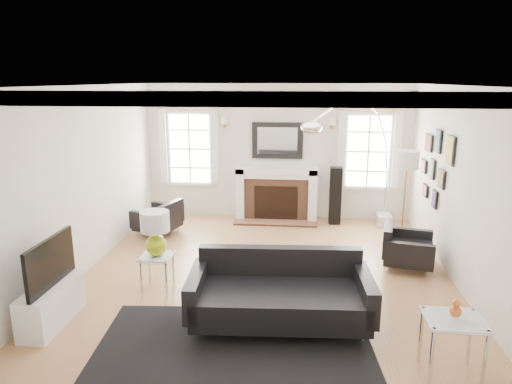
# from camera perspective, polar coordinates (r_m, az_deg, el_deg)

# --- Properties ---
(floor) EXTENTS (6.00, 6.00, 0.00)m
(floor) POSITION_cam_1_polar(r_m,az_deg,el_deg) (7.06, 1.20, -10.20)
(floor) COLOR #A77546
(floor) RESTS_ON ground
(back_wall) EXTENTS (5.50, 0.04, 2.80)m
(back_wall) POSITION_cam_1_polar(r_m,az_deg,el_deg) (9.55, 2.69, 4.99)
(back_wall) COLOR silver
(back_wall) RESTS_ON floor
(front_wall) EXTENTS (5.50, 0.04, 2.80)m
(front_wall) POSITION_cam_1_polar(r_m,az_deg,el_deg) (3.76, -2.40, -9.35)
(front_wall) COLOR silver
(front_wall) RESTS_ON floor
(left_wall) EXTENTS (0.04, 6.00, 2.80)m
(left_wall) POSITION_cam_1_polar(r_m,az_deg,el_deg) (7.35, -20.66, 1.37)
(left_wall) COLOR silver
(left_wall) RESTS_ON floor
(right_wall) EXTENTS (0.04, 6.00, 2.80)m
(right_wall) POSITION_cam_1_polar(r_m,az_deg,el_deg) (6.96, 24.45, 0.35)
(right_wall) COLOR silver
(right_wall) RESTS_ON floor
(ceiling) EXTENTS (5.50, 6.00, 0.02)m
(ceiling) POSITION_cam_1_polar(r_m,az_deg,el_deg) (6.44, 1.33, 13.18)
(ceiling) COLOR white
(ceiling) RESTS_ON back_wall
(crown_molding) EXTENTS (5.50, 6.00, 0.12)m
(crown_molding) POSITION_cam_1_polar(r_m,az_deg,el_deg) (6.44, 1.33, 12.65)
(crown_molding) COLOR white
(crown_molding) RESTS_ON back_wall
(fireplace) EXTENTS (1.70, 0.69, 1.11)m
(fireplace) POSITION_cam_1_polar(r_m,az_deg,el_deg) (9.52, 2.56, -0.32)
(fireplace) COLOR white
(fireplace) RESTS_ON floor
(mantel_mirror) EXTENTS (1.05, 0.07, 0.75)m
(mantel_mirror) POSITION_cam_1_polar(r_m,az_deg,el_deg) (9.47, 2.69, 6.44)
(mantel_mirror) COLOR black
(mantel_mirror) RESTS_ON back_wall
(window_left) EXTENTS (1.24, 0.15, 1.62)m
(window_left) POSITION_cam_1_polar(r_m,az_deg,el_deg) (9.76, -8.28, 5.40)
(window_left) COLOR white
(window_left) RESTS_ON back_wall
(window_right) EXTENTS (1.24, 0.15, 1.62)m
(window_right) POSITION_cam_1_polar(r_m,az_deg,el_deg) (9.57, 13.85, 4.97)
(window_right) COLOR white
(window_right) RESTS_ON back_wall
(gallery_wall) EXTENTS (0.04, 1.73, 1.29)m
(gallery_wall) POSITION_cam_1_polar(r_m,az_deg,el_deg) (8.14, 21.51, 3.41)
(gallery_wall) COLOR black
(gallery_wall) RESTS_ON right_wall
(tv_unit) EXTENTS (0.35, 1.00, 1.09)m
(tv_unit) POSITION_cam_1_polar(r_m,az_deg,el_deg) (6.12, -24.22, -12.07)
(tv_unit) COLOR white
(tv_unit) RESTS_ON floor
(area_rug) EXTENTS (3.24, 2.78, 0.01)m
(area_rug) POSITION_cam_1_polar(r_m,az_deg,el_deg) (5.03, -2.98, -20.99)
(area_rug) COLOR black
(area_rug) RESTS_ON floor
(sofa) EXTENTS (2.20, 1.10, 0.70)m
(sofa) POSITION_cam_1_polar(r_m,az_deg,el_deg) (5.61, 3.01, -12.61)
(sofa) COLOR black
(sofa) RESTS_ON floor
(armchair_left) EXTENTS (0.91, 0.97, 0.54)m
(armchair_left) POSITION_cam_1_polar(r_m,az_deg,el_deg) (8.87, -11.91, -3.30)
(armchair_left) COLOR black
(armchair_left) RESTS_ON floor
(armchair_right) EXTENTS (0.89, 0.96, 0.56)m
(armchair_right) POSITION_cam_1_polar(r_m,az_deg,el_deg) (7.54, 18.11, -6.75)
(armchair_right) COLOR black
(armchair_right) RESTS_ON floor
(coffee_table) EXTENTS (0.95, 0.95, 0.42)m
(coffee_table) POSITION_cam_1_polar(r_m,az_deg,el_deg) (6.39, 8.37, -9.22)
(coffee_table) COLOR silver
(coffee_table) RESTS_ON floor
(side_table_left) EXTENTS (0.44, 0.44, 0.48)m
(side_table_left) POSITION_cam_1_polar(r_m,az_deg,el_deg) (6.64, -12.26, -8.57)
(side_table_left) COLOR silver
(side_table_left) RESTS_ON floor
(nesting_table) EXTENTS (0.57, 0.48, 0.63)m
(nesting_table) POSITION_cam_1_polar(r_m,az_deg,el_deg) (5.04, 23.43, -15.54)
(nesting_table) COLOR silver
(nesting_table) RESTS_ON floor
(gourd_lamp) EXTENTS (0.40, 0.40, 0.64)m
(gourd_lamp) POSITION_cam_1_polar(r_m,az_deg,el_deg) (6.48, -12.47, -4.72)
(gourd_lamp) COLOR #AEC418
(gourd_lamp) RESTS_ON side_table_left
(orange_vase) EXTENTS (0.11, 0.11, 0.18)m
(orange_vase) POSITION_cam_1_polar(r_m,az_deg,el_deg) (4.94, 23.69, -13.27)
(orange_vase) COLOR #C85919
(orange_vase) RESTS_ON nesting_table
(arc_floor_lamp) EXTENTS (1.87, 1.73, 2.65)m
(arc_floor_lamp) POSITION_cam_1_polar(r_m,az_deg,el_deg) (8.58, 11.90, 3.89)
(arc_floor_lamp) COLOR silver
(arc_floor_lamp) RESTS_ON floor
(stick_floor_lamp) EXTENTS (0.36, 0.36, 1.77)m
(stick_floor_lamp) POSITION_cam_1_polar(r_m,az_deg,el_deg) (7.74, 18.37, 3.17)
(stick_floor_lamp) COLOR #C68344
(stick_floor_lamp) RESTS_ON floor
(speaker_tower) EXTENTS (0.24, 0.24, 1.17)m
(speaker_tower) POSITION_cam_1_polar(r_m,az_deg,el_deg) (9.38, 9.89, -0.45)
(speaker_tower) COLOR black
(speaker_tower) RESTS_ON floor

